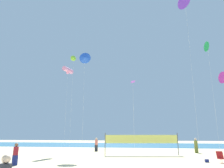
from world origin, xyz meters
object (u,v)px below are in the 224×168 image
(folding_beach_chair, at_px, (221,157))
(kite_blue_delta, at_px, (85,58))
(kite_violet_diamond, at_px, (133,84))
(beachgoer_coral_shirt, at_px, (96,144))
(kite_violet_delta, at_px, (185,2))
(beachgoer_olive_shirt, at_px, (196,145))
(beachgoer_maroon_shirt, at_px, (16,153))
(beach_handbag, at_px, (207,161))
(kite_green_delta, at_px, (208,47))
(kite_lime_delta, at_px, (74,58))
(kite_pink_tube, at_px, (68,70))
(kite_magenta_delta, at_px, (223,78))
(volleyball_net, at_px, (141,140))

(folding_beach_chair, relative_size, kite_blue_delta, 0.07)
(kite_violet_diamond, bearing_deg, folding_beach_chair, 1.66)
(beachgoer_coral_shirt, relative_size, kite_violet_delta, 0.10)
(beachgoer_olive_shirt, bearing_deg, beachgoer_maroon_shirt, 168.38)
(beach_handbag, bearing_deg, beachgoer_maroon_shirt, -164.77)
(folding_beach_chair, xyz_separation_m, kite_green_delta, (1.78, 5.46, 11.99))
(beachgoer_olive_shirt, bearing_deg, kite_lime_delta, 119.54)
(beach_handbag, xyz_separation_m, kite_pink_tube, (-15.97, 8.89, 11.38))
(kite_magenta_delta, bearing_deg, kite_violet_delta, -125.34)
(folding_beach_chair, relative_size, kite_lime_delta, 0.06)
(kite_violet_diamond, bearing_deg, kite_lime_delta, 130.22)
(folding_beach_chair, height_order, kite_violet_delta, kite_violet_delta)
(beachgoer_olive_shirt, xyz_separation_m, folding_beach_chair, (-0.21, -9.07, -0.49))
(beachgoer_coral_shirt, bearing_deg, kite_green_delta, 107.81)
(beachgoer_maroon_shirt, height_order, kite_lime_delta, kite_lime_delta)
(kite_green_delta, bearing_deg, kite_pink_tube, 169.45)
(kite_green_delta, xyz_separation_m, kite_lime_delta, (-19.17, 6.61, 2.14))
(volleyball_net, distance_m, kite_magenta_delta, 14.59)
(volleyball_net, xyz_separation_m, kite_violet_diamond, (-0.54, -5.26, 5.21))
(volleyball_net, xyz_separation_m, kite_violet_delta, (5.21, -3.66, 14.44))
(beachgoer_coral_shirt, xyz_separation_m, volleyball_net, (6.29, -5.01, 0.68))
(beach_handbag, bearing_deg, beachgoer_olive_shirt, 81.87)
(beach_handbag, bearing_deg, kite_lime_delta, 143.67)
(kite_blue_delta, bearing_deg, kite_lime_delta, 123.61)
(beachgoer_maroon_shirt, xyz_separation_m, volleyball_net, (9.28, 8.97, 0.78))
(kite_lime_delta, distance_m, kite_pink_tube, 4.40)
(beach_handbag, height_order, kite_pink_tube, kite_pink_tube)
(beachgoer_maroon_shirt, bearing_deg, beachgoer_coral_shirt, -16.30)
(kite_violet_diamond, bearing_deg, beachgoer_olive_shirt, 52.11)
(beachgoer_coral_shirt, xyz_separation_m, kite_pink_tube, (-4.29, -1.09, 10.55))
(volleyball_net, height_order, beach_handbag, volleyball_net)
(beachgoer_maroon_shirt, xyz_separation_m, beachgoer_coral_shirt, (3.00, 13.98, 0.09))
(beachgoer_olive_shirt, height_order, kite_pink_tube, kite_pink_tube)
(beachgoer_olive_shirt, distance_m, kite_blue_delta, 18.27)
(beachgoer_coral_shirt, height_order, folding_beach_chair, beachgoer_coral_shirt)
(kite_blue_delta, xyz_separation_m, kite_pink_tube, (-3.25, 2.30, -0.93))
(kite_green_delta, bearing_deg, folding_beach_chair, -108.02)
(beachgoer_maroon_shirt, xyz_separation_m, kite_magenta_delta, (20.47, 13.74, 8.83))
(beachgoer_coral_shirt, xyz_separation_m, kite_magenta_delta, (17.48, -0.24, 8.74))
(kite_violet_delta, xyz_separation_m, kite_pink_tube, (-15.79, 7.58, -4.57))
(kite_blue_delta, height_order, kite_magenta_delta, kite_blue_delta)
(kite_blue_delta, bearing_deg, beachgoer_coral_shirt, 72.88)
(beach_handbag, height_order, kite_blue_delta, kite_blue_delta)
(beachgoer_olive_shirt, distance_m, folding_beach_chair, 9.08)
(beachgoer_maroon_shirt, xyz_separation_m, kite_violet_diamond, (8.75, 3.71, 5.99))
(folding_beach_chair, relative_size, volleyball_net, 0.11)
(kite_violet_delta, relative_size, kite_violet_diamond, 2.36)
(beachgoer_maroon_shirt, distance_m, beach_handbag, 15.23)
(folding_beach_chair, bearing_deg, kite_lime_delta, 148.27)
(beachgoer_coral_shirt, distance_m, kite_violet_delta, 20.89)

